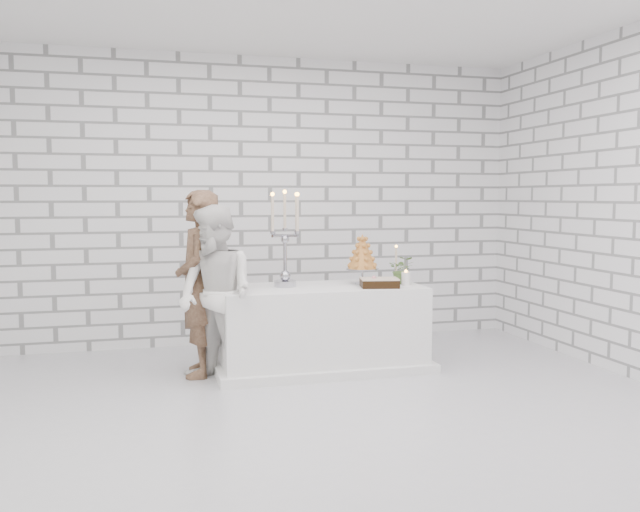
{
  "coord_description": "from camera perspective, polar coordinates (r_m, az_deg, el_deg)",
  "views": [
    {
      "loc": [
        -1.03,
        -4.53,
        1.55
      ],
      "look_at": [
        0.44,
        0.94,
        1.05
      ],
      "focal_mm": 37.81,
      "sensor_mm": 36.0,
      "label": 1
    }
  ],
  "objects": [
    {
      "name": "flowers",
      "position": [
        6.25,
        6.94,
        -1.16
      ],
      "size": [
        0.29,
        0.27,
        0.26
      ],
      "primitive_type": "imported",
      "rotation": [
        0.0,
        0.0,
        -0.41
      ],
      "color": "#396B2E",
      "rests_on": "cake_table"
    },
    {
      "name": "pillar_candle",
      "position": [
        6.13,
        7.28,
        -1.92
      ],
      "size": [
        0.09,
        0.09,
        0.12
      ],
      "primitive_type": "cylinder",
      "rotation": [
        0.0,
        0.0,
        0.1
      ],
      "color": "white",
      "rests_on": "cake_table"
    },
    {
      "name": "chocolate_cake",
      "position": [
        5.98,
        5.05,
        -2.27
      ],
      "size": [
        0.37,
        0.29,
        0.08
      ],
      "primitive_type": "cube",
      "rotation": [
        0.0,
        0.0,
        -0.2
      ],
      "color": "black",
      "rests_on": "cake_table"
    },
    {
      "name": "ground",
      "position": [
        4.9,
        -2.17,
        -13.41
      ],
      "size": [
        6.0,
        5.0,
        0.01
      ],
      "primitive_type": "cube",
      "color": "silver",
      "rests_on": "ground"
    },
    {
      "name": "wall_back",
      "position": [
        7.11,
        -6.7,
        4.61
      ],
      "size": [
        6.0,
        0.01,
        3.0
      ],
      "primitive_type": "cube",
      "color": "white",
      "rests_on": "ground"
    },
    {
      "name": "wall_front",
      "position": [
        2.28,
        11.83,
        3.66
      ],
      "size": [
        6.0,
        0.01,
        3.0
      ],
      "primitive_type": "cube",
      "color": "white",
      "rests_on": "ground"
    },
    {
      "name": "cake_table",
      "position": [
        6.09,
        0.11,
        -6.08
      ],
      "size": [
        1.8,
        0.8,
        0.75
      ],
      "primitive_type": "cube",
      "color": "white",
      "rests_on": "ground"
    },
    {
      "name": "candelabra",
      "position": [
        5.97,
        -2.98,
        1.49
      ],
      "size": [
        0.41,
        0.41,
        0.86
      ],
      "primitive_type": null,
      "rotation": [
        0.0,
        0.0,
        -0.19
      ],
      "color": "#A4A4AF",
      "rests_on": "cake_table"
    },
    {
      "name": "extra_taper",
      "position": [
        6.43,
        6.46,
        -0.69
      ],
      "size": [
        0.07,
        0.07,
        0.32
      ],
      "primitive_type": "cylinder",
      "rotation": [
        0.0,
        0.0,
        0.28
      ],
      "color": "beige",
      "rests_on": "cake_table"
    },
    {
      "name": "croquembouche",
      "position": [
        6.16,
        3.6,
        -0.25
      ],
      "size": [
        0.32,
        0.32,
        0.46
      ],
      "primitive_type": null,
      "rotation": [
        0.0,
        0.0,
        -0.09
      ],
      "color": "#A66223",
      "rests_on": "cake_table"
    },
    {
      "name": "groom",
      "position": [
        5.9,
        -10.27,
        -2.3
      ],
      "size": [
        0.44,
        0.62,
        1.61
      ],
      "primitive_type": "imported",
      "rotation": [
        0.0,
        0.0,
        -1.68
      ],
      "color": "#472E1F",
      "rests_on": "ground"
    },
    {
      "name": "bride",
      "position": [
        5.6,
        -8.79,
        -3.3
      ],
      "size": [
        0.88,
        0.91,
        1.49
      ],
      "primitive_type": "imported",
      "rotation": [
        0.0,
        0.0,
        -0.96
      ],
      "color": "white",
      "rests_on": "ground"
    }
  ]
}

